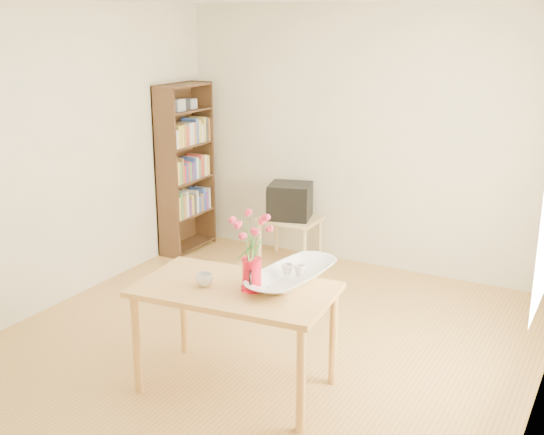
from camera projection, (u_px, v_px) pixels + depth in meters
The scene contains 11 objects.
room at pixel (256, 188), 4.84m from camera, with size 4.50×4.50×4.50m.
table at pixel (235, 300), 4.54m from camera, with size 1.37×0.86×0.75m.
tv_stand at pixel (290, 224), 7.09m from camera, with size 0.60×0.45×0.46m.
bookshelf at pixel (186, 174), 7.30m from camera, with size 0.28×0.70×1.80m.
pitcher at pixel (252, 276), 4.44m from camera, with size 0.15×0.21×0.22m.
flowers at pixel (251, 234), 4.36m from camera, with size 0.25×0.25×0.35m, color #DA3356, non-canonical shape.
mug at pixel (204, 280), 4.52m from camera, with size 0.11×0.11×0.09m, color white.
bowl at pixel (293, 246), 4.53m from camera, with size 0.54×0.54×0.51m, color white.
teacup_a at pixel (287, 253), 4.56m from camera, with size 0.07×0.07×0.06m, color white.
teacup_b at pixel (300, 254), 4.54m from camera, with size 0.07×0.07×0.06m, color white.
television at pixel (291, 200), 7.02m from camera, with size 0.50×0.48×0.36m.
Camera 1 is at (2.39, -4.06, 2.48)m, focal length 45.00 mm.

